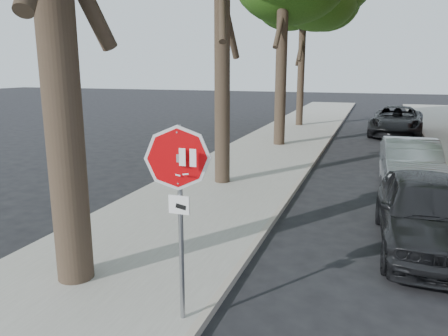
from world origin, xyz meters
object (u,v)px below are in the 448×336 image
object	(u,v)px
car_a	(426,212)
car_b	(410,165)
car_d	(397,121)
stop_sign	(179,187)

from	to	relation	value
car_a	car_b	xyz separation A→B (m)	(0.00, 4.56, -0.03)
car_a	car_d	xyz separation A→B (m)	(0.00, 15.41, 0.02)
stop_sign	car_d	size ratio (longest dim) A/B	0.49
car_d	stop_sign	bearing A→B (deg)	-94.89
stop_sign	car_b	bearing A→B (deg)	68.78
car_b	car_d	size ratio (longest dim) A/B	0.79
stop_sign	car_a	size ratio (longest dim) A/B	0.61
car_b	car_d	distance (m)	10.85
car_a	car_d	world-z (taller)	car_d
stop_sign	car_a	xyz separation A→B (m)	(3.30, 3.94, -1.22)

